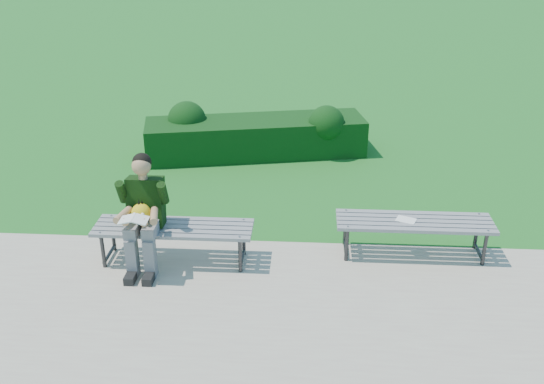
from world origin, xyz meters
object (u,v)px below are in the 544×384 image
(hedge, at_px, (254,134))
(seated_boy, at_px, (143,210))
(bench_right, at_px, (414,224))
(paper_sheet, at_px, (406,220))
(bench_left, at_px, (174,230))

(hedge, bearing_deg, seated_boy, -104.06)
(bench_right, distance_m, paper_sheet, 0.12)
(seated_boy, bearing_deg, hedge, 75.94)
(hedge, bearing_deg, bench_left, -99.76)
(bench_right, xyz_separation_m, seated_boy, (-3.06, -0.41, 0.30))
(paper_sheet, bearing_deg, bench_right, -0.00)
(seated_boy, relative_size, paper_sheet, 4.96)
(bench_right, bearing_deg, paper_sheet, 180.00)
(bench_left, distance_m, bench_right, 2.78)
(bench_left, distance_m, paper_sheet, 2.68)
(bench_right, distance_m, seated_boy, 3.10)
(hedge, xyz_separation_m, seated_boy, (-0.91, -3.62, 0.36))
(bench_right, xyz_separation_m, paper_sheet, (-0.10, 0.00, 0.06))
(hedge, height_order, bench_right, hedge)
(hedge, height_order, bench_left, hedge)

